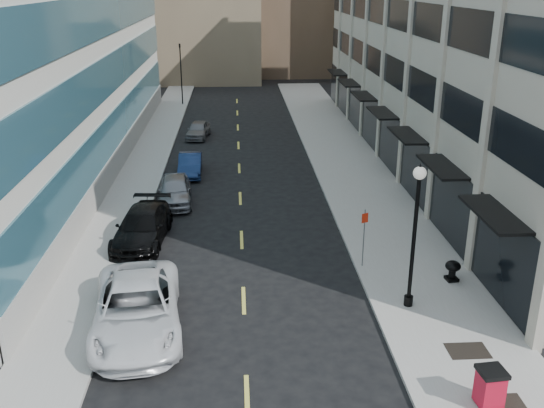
{
  "coord_description": "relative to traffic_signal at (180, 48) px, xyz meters",
  "views": [
    {
      "loc": [
        -0.16,
        -13.4,
        12.12
      ],
      "look_at": [
        1.39,
        12.2,
        2.53
      ],
      "focal_mm": 40.0,
      "sensor_mm": 36.0,
      "label": 1
    }
  ],
  "objects": [
    {
      "name": "car_silver_sedan",
      "position": [
        1.79,
        -28.55,
        -4.93
      ],
      "size": [
        2.22,
        4.73,
        1.57
      ],
      "primitive_type": "imported",
      "rotation": [
        0.0,
        0.0,
        0.08
      ],
      "color": "gray",
      "rests_on": "ground"
    },
    {
      "name": "sign_post",
      "position": [
        10.8,
        -37.51,
        -3.87
      ],
      "size": [
        0.3,
        0.15,
        2.68
      ],
      "rotation": [
        0.0,
        0.0,
        0.41
      ],
      "color": "slate",
      "rests_on": "sidewalk_right"
    },
    {
      "name": "car_grey_sedan",
      "position": [
        2.3,
        -13.42,
        -5.05
      ],
      "size": [
        2.07,
        4.09,
        1.34
      ],
      "primitive_type": "imported",
      "rotation": [
        0.0,
        0.0,
        -0.13
      ],
      "color": "slate",
      "rests_on": "ground"
    },
    {
      "name": "building_right",
      "position": [
        22.44,
        -21.01,
        3.28
      ],
      "size": [
        15.3,
        46.5,
        18.25
      ],
      "color": "#B4AC98",
      "rests_on": "ground"
    },
    {
      "name": "grate_mid",
      "position": [
        13.1,
        -47.0,
        -5.56
      ],
      "size": [
        1.4,
        1.0,
        0.01
      ],
      "primitive_type": "cube",
      "color": "black",
      "rests_on": "sidewalk_right"
    },
    {
      "name": "road_centerline",
      "position": [
        5.5,
        -31.0,
        -5.71
      ],
      "size": [
        0.15,
        68.2,
        0.01
      ],
      "color": "#D8CC4C",
      "rests_on": "ground"
    },
    {
      "name": "grate_far",
      "position": [
        13.1,
        -44.2,
        -5.56
      ],
      "size": [
        1.4,
        1.0,
        0.01
      ],
      "primitive_type": "cube",
      "color": "black",
      "rests_on": "sidewalk_right"
    },
    {
      "name": "sidewalk_left",
      "position": [
        -1.0,
        -28.0,
        -5.64
      ],
      "size": [
        3.0,
        80.0,
        0.15
      ],
      "primitive_type": "cube",
      "color": "#9B968C",
      "rests_on": "ground"
    },
    {
      "name": "urn_planter",
      "position": [
        14.29,
        -39.09,
        -5.03
      ],
      "size": [
        0.64,
        0.64,
        0.89
      ],
      "rotation": [
        0.0,
        0.0,
        0.13
      ],
      "color": "black",
      "rests_on": "sidewalk_right"
    },
    {
      "name": "sidewalk_right",
      "position": [
        13.0,
        -28.0,
        -5.64
      ],
      "size": [
        5.0,
        80.0,
        0.15
      ],
      "primitive_type": "cube",
      "color": "#9B968C",
      "rests_on": "ground"
    },
    {
      "name": "trash_bin",
      "position": [
        12.66,
        -47.0,
        -4.89
      ],
      "size": [
        0.85,
        0.91,
        1.26
      ],
      "rotation": [
        0.0,
        0.0,
        0.1
      ],
      "color": "#B00B23",
      "rests_on": "sidewalk_right"
    },
    {
      "name": "car_blue_sedan",
      "position": [
        2.3,
        -23.2,
        -5.03
      ],
      "size": [
        1.55,
        4.18,
        1.37
      ],
      "primitive_type": "imported",
      "rotation": [
        0.0,
        0.0,
        0.02
      ],
      "color": "navy",
      "rests_on": "ground"
    },
    {
      "name": "car_white_van",
      "position": [
        1.62,
        -42.0,
        -4.79
      ],
      "size": [
        3.81,
        6.99,
        1.86
      ],
      "primitive_type": "imported",
      "rotation": [
        0.0,
        0.0,
        0.11
      ],
      "color": "white",
      "rests_on": "ground"
    },
    {
      "name": "car_black_pickup",
      "position": [
        0.7,
        -34.0,
        -4.9
      ],
      "size": [
        2.71,
        5.76,
        1.63
      ],
      "primitive_type": "imported",
      "rotation": [
        0.0,
        0.0,
        -0.08
      ],
      "color": "black",
      "rests_on": "ground"
    },
    {
      "name": "lamppost",
      "position": [
        11.9,
        -41.02,
        -2.18
      ],
      "size": [
        0.48,
        0.48,
        5.77
      ],
      "color": "black",
      "rests_on": "sidewalk_right"
    },
    {
      "name": "traffic_signal",
      "position": [
        0.0,
        0.0,
        0.0
      ],
      "size": [
        0.66,
        0.66,
        6.98
      ],
      "color": "black",
      "rests_on": "ground"
    }
  ]
}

